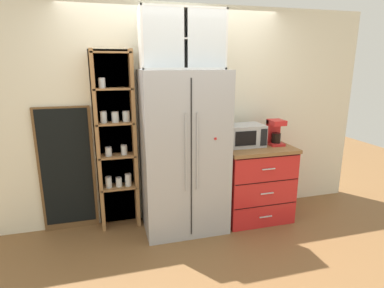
# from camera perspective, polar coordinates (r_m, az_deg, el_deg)

# --- Properties ---
(ground_plane) EXTENTS (10.67, 10.67, 0.00)m
(ground_plane) POSITION_cam_1_polar(r_m,az_deg,el_deg) (3.88, -1.39, -14.73)
(ground_plane) COLOR brown
(wall_back_cream) EXTENTS (4.97, 0.10, 2.55)m
(wall_back_cream) POSITION_cam_1_polar(r_m,az_deg,el_deg) (3.83, -2.98, 5.16)
(wall_back_cream) COLOR silver
(wall_back_cream) RESTS_ON ground
(refrigerator) EXTENTS (0.93, 0.68, 1.83)m
(refrigerator) POSITION_cam_1_polar(r_m,az_deg,el_deg) (3.54, -1.56, -1.54)
(refrigerator) COLOR #ADAFB5
(refrigerator) RESTS_ON ground
(pantry_shelf_column) EXTENTS (0.48, 0.25, 2.04)m
(pantry_shelf_column) POSITION_cam_1_polar(r_m,az_deg,el_deg) (3.68, -13.65, 0.70)
(pantry_shelf_column) COLOR brown
(pantry_shelf_column) RESTS_ON ground
(counter_cabinet) EXTENTS (0.84, 0.67, 0.93)m
(counter_cabinet) POSITION_cam_1_polar(r_m,az_deg,el_deg) (4.00, 11.27, -6.73)
(counter_cabinet) COLOR red
(counter_cabinet) RESTS_ON ground
(microwave) EXTENTS (0.44, 0.33, 0.26)m
(microwave) POSITION_cam_1_polar(r_m,az_deg,el_deg) (3.82, 9.57, 1.59)
(microwave) COLOR #ADAFB5
(microwave) RESTS_ON counter_cabinet
(coffee_maker) EXTENTS (0.17, 0.20, 0.31)m
(coffee_maker) POSITION_cam_1_polar(r_m,az_deg,el_deg) (3.95, 14.85, 2.12)
(coffee_maker) COLOR red
(coffee_maker) RESTS_ON counter_cabinet
(mug_sage) EXTENTS (0.11, 0.07, 0.09)m
(mug_sage) POSITION_cam_1_polar(r_m,az_deg,el_deg) (3.83, 11.84, 0.23)
(mug_sage) COLOR #8CA37F
(mug_sage) RESTS_ON counter_cabinet
(mug_navy) EXTENTS (0.12, 0.08, 0.08)m
(mug_navy) POSITION_cam_1_polar(r_m,az_deg,el_deg) (3.86, 11.59, 0.31)
(mug_navy) COLOR navy
(mug_navy) RESTS_ON counter_cabinet
(bottle_clear) EXTENTS (0.06, 0.06, 0.25)m
(bottle_clear) POSITION_cam_1_polar(r_m,az_deg,el_deg) (3.81, 11.89, 1.14)
(bottle_clear) COLOR silver
(bottle_clear) RESTS_ON counter_cabinet
(upper_cabinet) EXTENTS (0.89, 0.32, 0.61)m
(upper_cabinet) POSITION_cam_1_polar(r_m,az_deg,el_deg) (3.46, -1.90, 18.46)
(upper_cabinet) COLOR silver
(upper_cabinet) RESTS_ON refrigerator
(chalkboard_menu) EXTENTS (0.60, 0.04, 1.44)m
(chalkboard_menu) POSITION_cam_1_polar(r_m,az_deg,el_deg) (3.83, -21.82, -4.36)
(chalkboard_menu) COLOR brown
(chalkboard_menu) RESTS_ON ground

